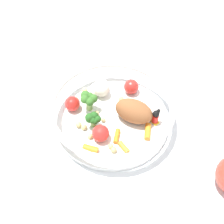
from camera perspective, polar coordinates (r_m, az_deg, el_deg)
The scene contains 2 objects.
ground_plane at distance 0.58m, azimuth -1.20°, elevation -2.26°, with size 2.40×2.40×0.00m, color white.
food_container at distance 0.56m, azimuth 0.02°, elevation 0.41°, with size 0.24×0.24×0.06m.
Camera 1 is at (0.14, 0.31, 0.46)m, focal length 45.37 mm.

